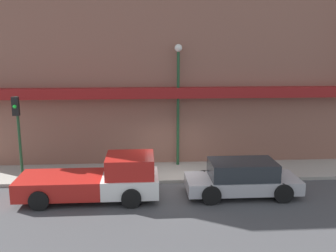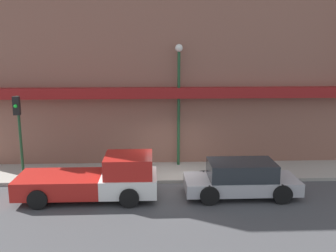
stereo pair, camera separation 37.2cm
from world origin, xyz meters
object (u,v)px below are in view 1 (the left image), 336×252
Objects in this scene: pickup_truck at (99,180)px; fire_hydrant at (254,168)px; traffic_light at (18,123)px; parked_car at (242,178)px; street_lamp at (178,92)px.

fire_hydrant is (6.70, 1.87, -0.30)m from pickup_truck.
pickup_truck is at bearing -164.42° from fire_hydrant.
traffic_light reaches higher than fire_hydrant.
street_lamp reaches higher than parked_car.
parked_car is 1.23× the size of traffic_light.
parked_car is (5.66, 0.00, -0.07)m from pickup_truck.
parked_car is at bearing -0.06° from pickup_truck.
street_lamp is at bearing 12.73° from traffic_light.
street_lamp reaches higher than fire_hydrant.
traffic_light is (-7.05, -1.59, -1.12)m from street_lamp.
parked_car is at bearing -12.88° from traffic_light.
traffic_light is at bearing 149.57° from pickup_truck.
street_lamp is at bearing 47.27° from pickup_truck.
pickup_truck is 4.60m from traffic_light.
street_lamp is 1.60× the size of traffic_light.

